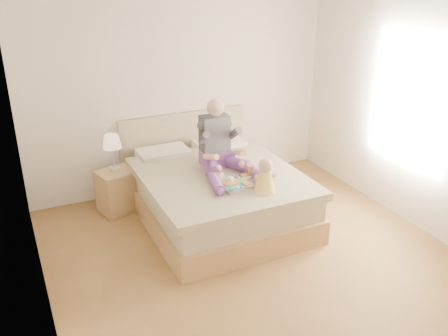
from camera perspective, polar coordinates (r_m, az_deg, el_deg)
name	(u,v)px	position (r m, az deg, el deg)	size (l,w,h in m)	color
room	(269,118)	(4.55, 5.18, 5.70)	(4.02, 4.22, 2.71)	brown
bed	(214,191)	(5.85, -1.16, -2.64)	(1.70, 2.18, 1.00)	#997647
nightstand	(118,191)	(6.13, -12.07, -2.57)	(0.50, 0.46, 0.51)	#997647
lamp	(112,144)	(5.93, -12.69, 2.75)	(0.22, 0.22, 0.44)	silver
adult	(221,149)	(5.63, -0.37, 2.19)	(0.69, 0.97, 0.81)	#643381
tray	(238,180)	(5.35, 1.60, -1.42)	(0.54, 0.45, 0.14)	silver
baby	(265,178)	(5.13, 4.69, -1.15)	(0.25, 0.33, 0.37)	#F8CF4E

